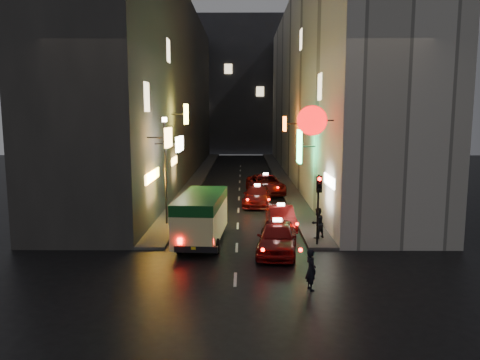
{
  "coord_description": "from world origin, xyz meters",
  "views": [
    {
      "loc": [
        0.3,
        -13.99,
        6.61
      ],
      "look_at": [
        0.14,
        13.0,
        2.75
      ],
      "focal_mm": 35.0,
      "sensor_mm": 36.0,
      "label": 1
    }
  ],
  "objects_px": {
    "traffic_light": "(319,194)",
    "lamp_post": "(165,163)",
    "taxi_near": "(277,235)",
    "minibus": "(201,213)",
    "pedestrian_crossing": "(311,267)"
  },
  "relations": [
    {
      "from": "minibus",
      "to": "traffic_light",
      "type": "height_order",
      "value": "traffic_light"
    },
    {
      "from": "lamp_post",
      "to": "traffic_light",
      "type": "bearing_deg",
      "value": -28.91
    },
    {
      "from": "minibus",
      "to": "lamp_post",
      "type": "xyz_separation_m",
      "value": [
        -2.38,
        3.64,
        2.13
      ]
    },
    {
      "from": "minibus",
      "to": "taxi_near",
      "type": "relative_size",
      "value": 1.02
    },
    {
      "from": "lamp_post",
      "to": "taxi_near",
      "type": "bearing_deg",
      "value": -41.37
    },
    {
      "from": "minibus",
      "to": "pedestrian_crossing",
      "type": "height_order",
      "value": "minibus"
    },
    {
      "from": "pedestrian_crossing",
      "to": "traffic_light",
      "type": "height_order",
      "value": "traffic_light"
    },
    {
      "from": "pedestrian_crossing",
      "to": "lamp_post",
      "type": "height_order",
      "value": "lamp_post"
    },
    {
      "from": "lamp_post",
      "to": "pedestrian_crossing",
      "type": "bearing_deg",
      "value": -54.94
    },
    {
      "from": "taxi_near",
      "to": "pedestrian_crossing",
      "type": "height_order",
      "value": "taxi_near"
    },
    {
      "from": "minibus",
      "to": "traffic_light",
      "type": "bearing_deg",
      "value": -8.64
    },
    {
      "from": "traffic_light",
      "to": "lamp_post",
      "type": "distance_m",
      "value": 9.42
    },
    {
      "from": "minibus",
      "to": "taxi_near",
      "type": "xyz_separation_m",
      "value": [
        3.75,
        -1.76,
        -0.69
      ]
    },
    {
      "from": "minibus",
      "to": "lamp_post",
      "type": "distance_m",
      "value": 4.85
    },
    {
      "from": "traffic_light",
      "to": "minibus",
      "type": "bearing_deg",
      "value": 171.36
    }
  ]
}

